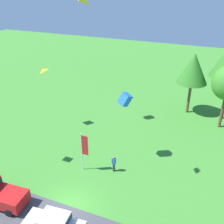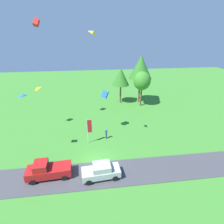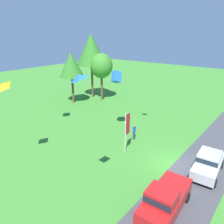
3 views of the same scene
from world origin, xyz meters
name	(u,v)px [view 1 (image 1 of 3)]	position (x,y,z in m)	size (l,w,h in m)	color
ground_plane	(69,206)	(0.00, 0.00, 0.00)	(120.00, 120.00, 0.00)	#3D842D
person_beside_suv	(114,164)	(1.77, 5.44, 0.88)	(0.36, 0.24, 1.71)	#2D334C
tree_far_right	(193,69)	(6.61, 20.60, 6.22)	(3.88, 3.88, 8.19)	brown
flag_banner	(84,148)	(-0.87, 4.56, 2.62)	(0.71, 0.08, 4.13)	silver
kite_box_trailing_tail	(125,99)	(1.87, 7.97, 6.55)	(0.79, 0.79, 1.11)	blue
kite_diamond_near_flag	(43,70)	(-8.99, 10.57, 7.18)	(0.88, 0.98, 0.35)	orange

